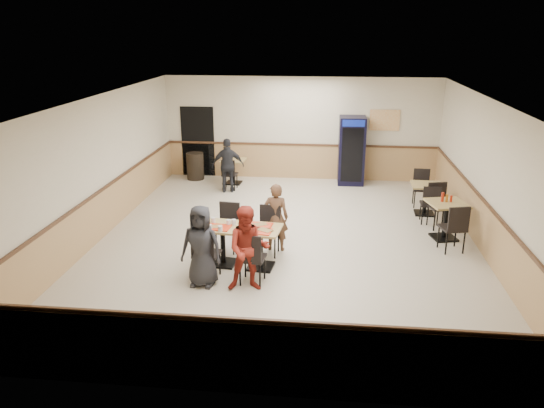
# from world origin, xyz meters

# --- Properties ---
(ground) EXTENTS (10.00, 10.00, 0.00)m
(ground) POSITION_xyz_m (0.00, 0.00, 0.00)
(ground) COLOR beige
(ground) RESTS_ON ground
(room_shell) EXTENTS (10.00, 10.00, 10.00)m
(room_shell) POSITION_xyz_m (1.78, 2.55, 0.58)
(room_shell) COLOR silver
(room_shell) RESTS_ON ground
(main_table) EXTENTS (1.54, 0.89, 0.79)m
(main_table) POSITION_xyz_m (-0.75, -1.31, 0.53)
(main_table) COLOR black
(main_table) RESTS_ON ground
(main_chairs) EXTENTS (1.48, 1.85, 1.00)m
(main_chairs) POSITION_xyz_m (-0.80, -1.30, 0.50)
(main_chairs) COLOR black
(main_chairs) RESTS_ON ground
(diner_woman_left) EXTENTS (0.76, 0.53, 1.47)m
(diner_woman_left) POSITION_xyz_m (-1.31, -2.15, 0.73)
(diner_woman_left) COLOR #222327
(diner_woman_left) RESTS_ON ground
(diner_woman_right) EXTENTS (0.81, 0.67, 1.52)m
(diner_woman_right) POSITION_xyz_m (-0.47, -2.24, 0.76)
(diner_woman_right) COLOR maroon
(diner_woman_right) RESTS_ON ground
(diner_man_opposite) EXTENTS (0.52, 0.35, 1.41)m
(diner_man_opposite) POSITION_xyz_m (-0.18, -0.46, 0.70)
(diner_man_opposite) COLOR #513523
(diner_man_opposite) RESTS_ON ground
(lone_diner) EXTENTS (0.92, 0.49, 1.49)m
(lone_diner) POSITION_xyz_m (-1.89, 3.39, 0.74)
(lone_diner) COLOR #222327
(lone_diner) RESTS_ON ground
(tabletop_clutter) EXTENTS (1.31, 0.68, 0.12)m
(tabletop_clutter) POSITION_xyz_m (-0.75, -1.35, 0.82)
(tabletop_clutter) COLOR red
(tabletop_clutter) RESTS_ON main_table
(side_table_near) EXTENTS (0.93, 0.93, 0.82)m
(side_table_near) POSITION_xyz_m (3.37, 0.52, 0.54)
(side_table_near) COLOR black
(side_table_near) RESTS_ON ground
(side_table_near_chair_south) EXTENTS (0.58, 0.58, 1.04)m
(side_table_near_chair_south) POSITION_xyz_m (3.37, -0.14, 0.52)
(side_table_near_chair_south) COLOR black
(side_table_near_chair_south) RESTS_ON ground
(side_table_near_chair_north) EXTENTS (0.58, 0.58, 1.04)m
(side_table_near_chair_north) POSITION_xyz_m (3.37, 1.17, 0.52)
(side_table_near_chair_north) COLOR black
(side_table_near_chair_north) RESTS_ON ground
(side_table_far) EXTENTS (0.73, 0.73, 0.75)m
(side_table_far) POSITION_xyz_m (3.20, 2.09, 0.50)
(side_table_far) COLOR black
(side_table_far) RESTS_ON ground
(side_table_far_chair_south) EXTENTS (0.46, 0.46, 0.96)m
(side_table_far_chair_south) POSITION_xyz_m (3.20, 1.48, 0.48)
(side_table_far_chair_south) COLOR black
(side_table_far_chair_south) RESTS_ON ground
(side_table_far_chair_north) EXTENTS (0.46, 0.46, 0.96)m
(side_table_far_chair_north) POSITION_xyz_m (3.20, 2.69, 0.48)
(side_table_far_chair_north) COLOR black
(side_table_far_chair_north) RESTS_ON ground
(condiment_caddy) EXTENTS (0.23, 0.06, 0.20)m
(condiment_caddy) POSITION_xyz_m (3.34, 0.57, 0.91)
(condiment_caddy) COLOR #AF210C
(condiment_caddy) RESTS_ON side_table_near
(back_table) EXTENTS (0.70, 0.70, 0.71)m
(back_table) POSITION_xyz_m (-1.89, 4.20, 0.48)
(back_table) COLOR black
(back_table) RESTS_ON ground
(back_table_chair_lone) EXTENTS (0.44, 0.44, 0.91)m
(back_table_chair_lone) POSITION_xyz_m (-1.89, 3.63, 0.45)
(back_table_chair_lone) COLOR black
(back_table_chair_lone) RESTS_ON ground
(pepsi_cooler) EXTENTS (0.75, 0.76, 1.94)m
(pepsi_cooler) POSITION_xyz_m (1.49, 4.59, 0.97)
(pepsi_cooler) COLOR black
(pepsi_cooler) RESTS_ON ground
(trash_bin) EXTENTS (0.51, 0.51, 0.80)m
(trash_bin) POSITION_xyz_m (-3.11, 4.55, 0.40)
(trash_bin) COLOR black
(trash_bin) RESTS_ON ground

